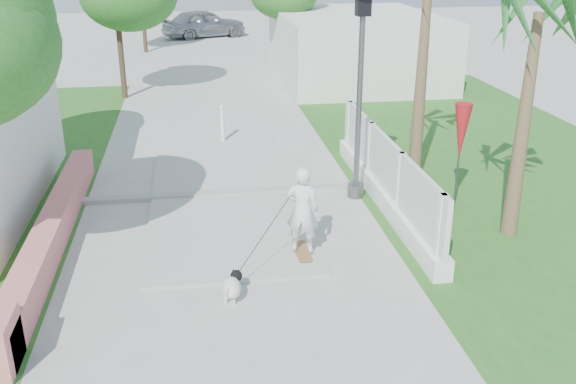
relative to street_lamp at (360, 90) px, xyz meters
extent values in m
plane|color=#B7B7B2|center=(-2.90, -5.50, -2.43)|extent=(90.00, 90.00, 0.00)
cube|color=#B7B7B2|center=(-2.90, 14.50, -2.40)|extent=(3.20, 36.00, 0.06)
cube|color=#999993|center=(-2.90, 0.50, -2.38)|extent=(6.50, 0.25, 0.10)
cube|color=#256720|center=(4.10, 2.50, -2.42)|extent=(8.00, 20.00, 0.01)
cube|color=#D3726C|center=(-6.20, -1.50, -2.13)|extent=(0.45, 8.00, 0.60)
cube|color=white|center=(0.50, -0.50, -2.23)|extent=(0.35, 7.00, 0.40)
cube|color=white|center=(0.50, -0.50, -1.48)|extent=(0.10, 7.00, 1.10)
cube|color=white|center=(0.50, -3.70, -1.68)|extent=(0.14, 0.14, 1.50)
cube|color=white|center=(0.50, -1.50, -1.68)|extent=(0.14, 0.14, 1.50)
cube|color=white|center=(0.50, 0.70, -1.68)|extent=(0.14, 0.14, 1.50)
cube|color=white|center=(0.50, 2.70, -1.68)|extent=(0.14, 0.14, 1.50)
cube|color=silver|center=(3.10, 12.50, -1.13)|extent=(6.00, 8.00, 2.60)
cylinder|color=#59595E|center=(0.00, 0.00, -2.28)|extent=(0.36, 0.36, 0.30)
cylinder|color=#59595E|center=(0.00, 0.00, -0.43)|extent=(0.12, 0.12, 4.00)
cube|color=black|center=(0.00, 0.00, 1.67)|extent=(0.28, 0.28, 0.35)
cylinder|color=white|center=(-2.70, 4.50, -1.93)|extent=(0.12, 0.12, 1.00)
sphere|color=white|center=(-2.70, 4.50, -1.41)|extent=(0.14, 0.14, 0.14)
cylinder|color=#59595E|center=(1.90, -1.00, -1.43)|extent=(0.04, 0.04, 2.00)
cone|color=red|center=(1.90, -1.00, -0.73)|extent=(0.36, 0.36, 1.20)
cylinder|color=#4C3826|center=(-5.90, 10.50, -0.50)|extent=(0.20, 0.20, 3.85)
cylinder|color=#4C3826|center=(0.30, 14.50, -0.68)|extent=(0.20, 0.20, 3.50)
cylinder|color=#4C3826|center=(-5.70, 20.50, -0.50)|extent=(0.20, 0.20, 3.85)
cone|color=brown|center=(1.70, 1.00, -0.03)|extent=(0.32, 0.32, 4.80)
cone|color=brown|center=(2.50, -2.30, -0.33)|extent=(0.32, 0.32, 4.20)
cube|color=olive|center=(-1.66, -2.63, -2.33)|extent=(0.50, 0.87, 0.02)
imported|color=silver|center=(-1.66, -2.63, -1.52)|extent=(0.68, 0.55, 1.61)
cylinder|color=gray|center=(-1.74, -2.93, -2.39)|extent=(0.03, 0.06, 0.06)
cylinder|color=gray|center=(-1.59, -2.93, -2.39)|extent=(0.03, 0.06, 0.06)
cylinder|color=gray|center=(-1.74, -2.33, -2.39)|extent=(0.03, 0.06, 0.06)
cylinder|color=gray|center=(-1.59, -2.33, -2.39)|extent=(0.03, 0.06, 0.06)
ellipsoid|color=silver|center=(-3.03, -4.00, -2.20)|extent=(0.45, 0.55, 0.30)
sphere|color=black|center=(-2.94, -3.79, -2.11)|extent=(0.19, 0.19, 0.19)
sphere|color=silver|center=(-2.90, -3.70, -2.13)|extent=(0.09, 0.09, 0.09)
cone|color=black|center=(-2.98, -3.77, -2.01)|extent=(0.06, 0.06, 0.07)
cone|color=black|center=(-2.90, -3.81, -2.01)|extent=(0.06, 0.06, 0.07)
cylinder|color=silver|center=(-3.05, -3.87, -2.36)|extent=(0.04, 0.04, 0.14)
cylinder|color=silver|center=(-2.92, -3.92, -2.36)|extent=(0.04, 0.04, 0.14)
cylinder|color=silver|center=(-3.13, -4.08, -2.36)|extent=(0.04, 0.04, 0.14)
cylinder|color=silver|center=(-3.00, -4.13, -2.36)|extent=(0.04, 0.04, 0.14)
cylinder|color=silver|center=(-3.11, -4.21, -2.12)|extent=(0.07, 0.12, 0.12)
imported|color=#B3B5BC|center=(-2.62, 25.05, -1.62)|extent=(5.09, 3.57, 1.61)
camera|label=1|loc=(-3.47, -12.91, 2.97)|focal=40.00mm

